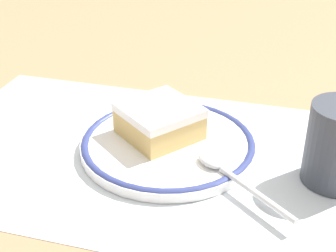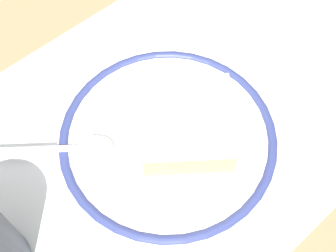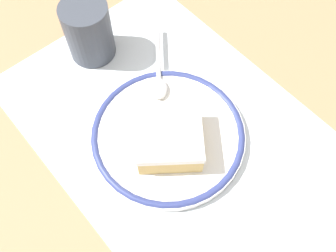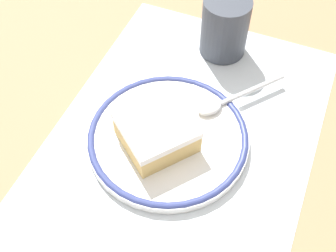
{
  "view_description": "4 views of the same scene",
  "coord_description": "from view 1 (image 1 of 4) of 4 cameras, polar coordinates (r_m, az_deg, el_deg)",
  "views": [
    {
      "loc": [
        -0.15,
        0.46,
        0.32
      ],
      "look_at": [
        -0.02,
        -0.02,
        0.03
      ],
      "focal_mm": 52.49,
      "sensor_mm": 36.0,
      "label": 1
    },
    {
      "loc": [
        -0.16,
        -0.17,
        0.39
      ],
      "look_at": [
        -0.02,
        -0.02,
        0.03
      ],
      "focal_mm": 48.72,
      "sensor_mm": 36.0,
      "label": 2
    },
    {
      "loc": [
        0.15,
        -0.17,
        0.46
      ],
      "look_at": [
        -0.02,
        -0.02,
        0.03
      ],
      "focal_mm": 40.26,
      "sensor_mm": 36.0,
      "label": 3
    },
    {
      "loc": [
        0.27,
        0.1,
        0.46
      ],
      "look_at": [
        -0.02,
        -0.02,
        0.03
      ],
      "focal_mm": 45.93,
      "sensor_mm": 36.0,
      "label": 4
    }
  ],
  "objects": [
    {
      "name": "cake_slice",
      "position": [
        0.58,
        -1.01,
        0.62
      ],
      "size": [
        0.12,
        0.12,
        0.04
      ],
      "color": "#DBB76B",
      "rests_on": "plate"
    },
    {
      "name": "plate",
      "position": [
        0.58,
        0.0,
        -2.08
      ],
      "size": [
        0.21,
        0.21,
        0.01
      ],
      "color": "white",
      "rests_on": "placemat"
    },
    {
      "name": "ground_plane",
      "position": [
        0.58,
        -2.39,
        -3.35
      ],
      "size": [
        2.4,
        2.4,
        0.0
      ],
      "primitive_type": "plane",
      "color": "#9E7551"
    },
    {
      "name": "placemat",
      "position": [
        0.58,
        -2.4,
        -3.29
      ],
      "size": [
        0.53,
        0.33,
        0.0
      ],
      "primitive_type": "cube",
      "color": "silver",
      "rests_on": "ground_plane"
    },
    {
      "name": "spoon",
      "position": [
        0.52,
        6.77,
        -5.23
      ],
      "size": [
        0.12,
        0.1,
        0.01
      ],
      "color": "silver",
      "rests_on": "plate"
    }
  ]
}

